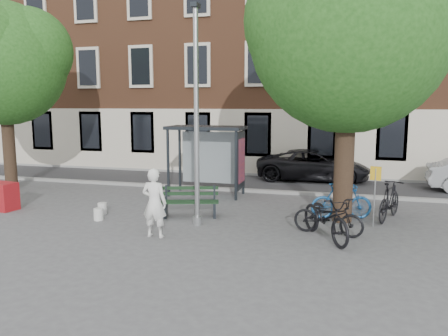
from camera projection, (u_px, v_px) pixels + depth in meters
ground at (197, 225)px, 12.54m from camera, size 90.00×90.00×0.00m
road at (249, 183)px, 19.22m from camera, size 40.00×4.00×0.01m
curb_near at (238, 190)px, 17.30m from camera, size 40.00×0.25×0.12m
curb_far at (258, 174)px, 21.12m from camera, size 40.00×0.25×0.12m
building_row at (273, 38)px, 23.93m from camera, size 30.00×8.00×14.00m
lamppost at (197, 128)px, 12.14m from camera, size 0.28×0.35×6.11m
tree_right at (350, 24)px, 11.99m from camera, size 5.76×5.60×8.20m
tree_left at (1, 58)px, 16.90m from camera, size 5.18×4.86×7.40m
bus_shelter at (217, 145)px, 16.34m from camera, size 2.85×1.45×2.62m
painter at (154, 203)px, 11.25m from camera, size 0.66×0.44×1.81m
bench at (190, 203)px, 13.41m from camera, size 1.83×1.04×0.90m
bike_a at (328, 217)px, 11.51m from camera, size 1.96×1.03×0.98m
bike_b at (341, 201)px, 13.09m from camera, size 1.88×0.92×1.09m
bike_c at (326, 217)px, 11.09m from camera, size 1.83×2.32×1.18m
bike_d at (389, 201)px, 12.98m from camera, size 1.21×2.03×1.18m
car_dark at (313, 165)px, 19.75m from camera, size 5.05×2.36×1.40m
red_stand at (3, 196)px, 14.23m from camera, size 0.99×0.75×0.90m
bucket_a at (98, 214)px, 12.99m from camera, size 0.31×0.31×0.36m
bucket_b at (102, 208)px, 13.71m from camera, size 0.31×0.31×0.36m
notice_sign at (375, 185)px, 12.15m from camera, size 0.29×0.11×1.72m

